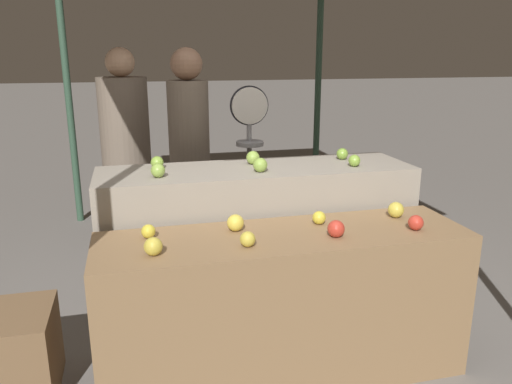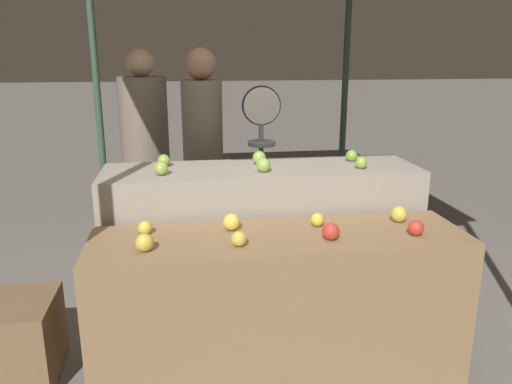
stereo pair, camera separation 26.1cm
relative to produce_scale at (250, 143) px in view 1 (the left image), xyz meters
name	(u,v)px [view 1 (the left image)]	position (x,y,z in m)	size (l,w,h in m)	color
ground_plane	(283,371)	(-0.09, -1.17, -1.09)	(60.00, 60.00, 0.00)	slate
display_counter_front	(284,305)	(-0.09, -1.17, -0.68)	(1.94, 0.55, 0.81)	olive
display_counter_back	(257,246)	(-0.09, -0.57, -0.57)	(1.94, 0.55, 1.03)	gray
apple_front_0	(153,246)	(-0.76, -1.28, -0.23)	(0.09, 0.09, 0.09)	gold
apple_front_1	(248,239)	(-0.32, -1.28, -0.23)	(0.08, 0.08, 0.08)	gold
apple_front_2	(336,229)	(0.15, -1.27, -0.23)	(0.09, 0.09, 0.09)	red
apple_front_3	(416,223)	(0.60, -1.27, -0.23)	(0.08, 0.08, 0.08)	red
apple_front_4	(148,231)	(-0.77, -1.05, -0.23)	(0.07, 0.07, 0.07)	gold
apple_front_5	(235,223)	(-0.33, -1.05, -0.23)	(0.09, 0.09, 0.09)	yellow
apple_front_6	(319,218)	(0.14, -1.06, -0.23)	(0.07, 0.07, 0.07)	gold
apple_front_7	(396,210)	(0.60, -1.06, -0.23)	(0.09, 0.09, 0.09)	gold
apple_back_0	(158,170)	(-0.69, -0.67, -0.01)	(0.08, 0.08, 0.08)	#8EB247
apple_back_1	(260,165)	(-0.10, -0.68, -0.01)	(0.09, 0.09, 0.09)	#8EB247
apple_back_2	(354,161)	(0.51, -0.68, -0.01)	(0.07, 0.07, 0.07)	#84AD3D
apple_back_3	(157,162)	(-0.68, -0.45, -0.01)	(0.08, 0.08, 0.08)	#84AD3D
apple_back_4	(252,158)	(-0.09, -0.47, -0.01)	(0.09, 0.09, 0.09)	#8EB247
apple_back_5	(342,154)	(0.52, -0.47, -0.01)	(0.08, 0.08, 0.08)	#7AA338
produce_scale	(250,143)	(0.00, 0.00, 0.00)	(0.28, 0.20, 1.50)	#99999E
person_vendor_at_scale	(189,147)	(-0.41, 0.20, -0.05)	(0.35, 0.35, 1.76)	#2D2D38
person_customer_left	(126,142)	(-0.88, 0.73, -0.08)	(0.44, 0.44, 1.76)	#2D2D38
wooden_crate_side	(9,355)	(-1.51, -1.00, -0.86)	(0.46, 0.46, 0.46)	brown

